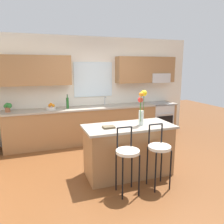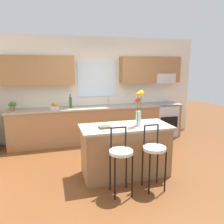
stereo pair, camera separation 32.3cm
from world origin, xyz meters
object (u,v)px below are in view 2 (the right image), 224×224
object	(u,v)px
bar_stool_near	(121,155)
bottle_olive_oil	(71,102)
oven_range	(164,119)
fruit_bowl_oranges	(54,107)
flower_vase	(139,107)
cookbook	(105,127)
potted_plant_small	(12,106)
kitchen_island	(125,150)
bar_stool_middle	(154,151)

from	to	relation	value
bar_stool_near	bottle_olive_oil	world-z (taller)	bottle_olive_oil
oven_range	bottle_olive_oil	distance (m)	2.67
bar_stool_near	fruit_bowl_oranges	distance (m)	2.75
flower_vase	fruit_bowl_oranges	bearing A→B (deg)	124.09
cookbook	potted_plant_small	xyz separation A→B (m)	(-1.73, 2.03, 0.11)
kitchen_island	bar_stool_near	world-z (taller)	bar_stool_near
bar_stool_near	fruit_bowl_oranges	xyz separation A→B (m)	(-0.89, 2.58, 0.33)
oven_range	kitchen_island	bearing A→B (deg)	-132.89
bottle_olive_oil	kitchen_island	bearing A→B (deg)	-68.92
bottle_olive_oil	bar_stool_near	bearing A→B (deg)	-79.12
flower_vase	potted_plant_small	size ratio (longest dim) A/B	2.89
bar_stool_middle	fruit_bowl_oranges	bearing A→B (deg)	119.19
kitchen_island	cookbook	size ratio (longest dim) A/B	8.01
bar_stool_near	potted_plant_small	distance (m)	3.19
bar_stool_near	kitchen_island	bearing A→B (deg)	64.60
flower_vase	potted_plant_small	distance (m)	3.11
bar_stool_near	fruit_bowl_oranges	world-z (taller)	fruit_bowl_oranges
oven_range	fruit_bowl_oranges	bearing A→B (deg)	179.46
kitchen_island	flower_vase	xyz separation A→B (m)	(0.22, -0.05, 0.80)
flower_vase	bottle_olive_oil	xyz separation A→B (m)	(-0.99, 2.05, -0.20)
kitchen_island	flower_vase	world-z (taller)	flower_vase
bar_stool_middle	bottle_olive_oil	size ratio (longest dim) A/B	2.98
bar_stool_near	cookbook	distance (m)	0.63
fruit_bowl_oranges	oven_range	bearing A→B (deg)	-0.54
cookbook	potted_plant_small	size ratio (longest dim) A/B	0.93
oven_range	bar_stool_near	xyz separation A→B (m)	(-2.11, -2.55, 0.18)
kitchen_island	potted_plant_small	world-z (taller)	potted_plant_small
flower_vase	fruit_bowl_oranges	world-z (taller)	flower_vase
cookbook	fruit_bowl_oranges	distance (m)	2.18
bar_stool_middle	cookbook	xyz separation A→B (m)	(-0.67, 0.54, 0.30)
oven_range	kitchen_island	size ratio (longest dim) A/B	0.57
flower_vase	oven_range	bearing A→B (deg)	51.37
fruit_bowl_oranges	potted_plant_small	world-z (taller)	potted_plant_small
kitchen_island	cookbook	distance (m)	0.61
cookbook	kitchen_island	bearing A→B (deg)	5.24
bar_stool_middle	bar_stool_near	bearing A→B (deg)	180.00
potted_plant_small	bar_stool_middle	bearing A→B (deg)	-47.13
fruit_bowl_oranges	bottle_olive_oil	xyz separation A→B (m)	(0.40, -0.00, 0.09)
bar_stool_near	cookbook	xyz separation A→B (m)	(-0.12, 0.54, 0.30)
flower_vase	cookbook	size ratio (longest dim) A/B	3.11
flower_vase	potted_plant_small	bearing A→B (deg)	138.83
bar_stool_near	bottle_olive_oil	distance (m)	2.66
bar_stool_middle	flower_vase	distance (m)	0.82
fruit_bowl_oranges	kitchen_island	bearing A→B (deg)	-59.77
flower_vase	cookbook	bearing A→B (deg)	179.06
bar_stool_near	potted_plant_small	world-z (taller)	potted_plant_small
bottle_olive_oil	potted_plant_small	xyz separation A→B (m)	(-1.35, -0.00, -0.02)
flower_vase	cookbook	world-z (taller)	flower_vase
bar_stool_near	potted_plant_small	bearing A→B (deg)	125.56
flower_vase	bar_stool_near	bearing A→B (deg)	-132.82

